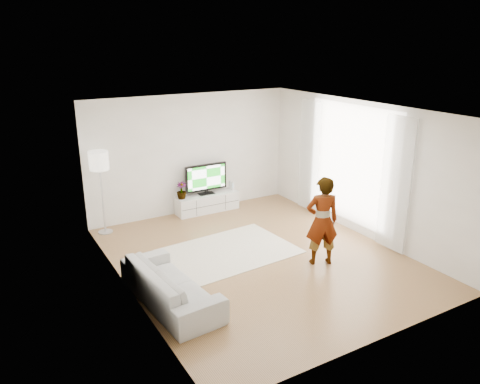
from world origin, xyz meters
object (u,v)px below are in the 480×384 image
media_console (207,203)px  rug (230,251)px  sofa (170,284)px  floor_lamp (99,164)px  player (322,221)px  television (206,178)px

media_console → rug: (-0.62, -2.24, -0.21)m
sofa → floor_lamp: bearing=-2.0°
media_console → player: size_ratio=0.93×
television → rug: size_ratio=0.43×
rug → sofa: bearing=-146.0°
sofa → player: bearing=-97.5°
rug → player: size_ratio=1.47×
television → rug: television is taller
rug → floor_lamp: bearing=130.4°
rug → sofa: sofa is taller
television → rug: (-0.62, -2.27, -0.83)m
television → floor_lamp: 2.57m
media_console → floor_lamp: (-2.48, -0.06, 1.30)m
television → rug: 2.50m
media_console → player: (0.58, -3.53, 0.63)m
media_console → player: 3.63m
rug → player: bearing=-47.0°
television → floor_lamp: bearing=-177.9°
television → sofa: size_ratio=0.50×
rug → player: 1.95m
media_console → sofa: 4.11m
player → floor_lamp: size_ratio=0.93×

